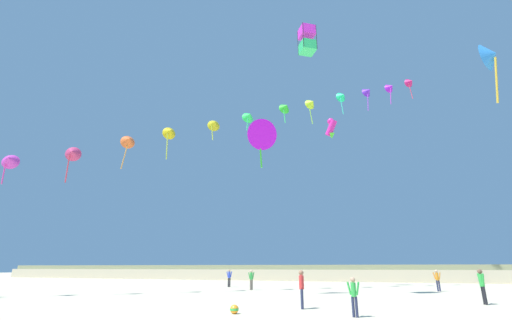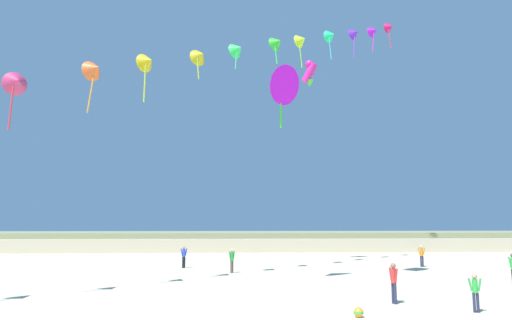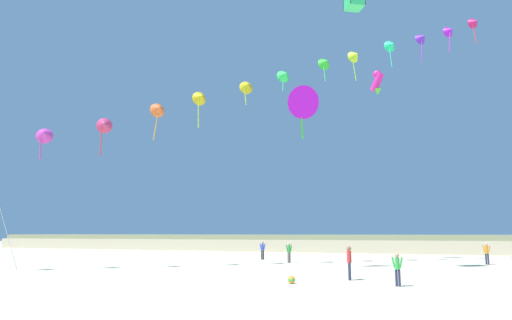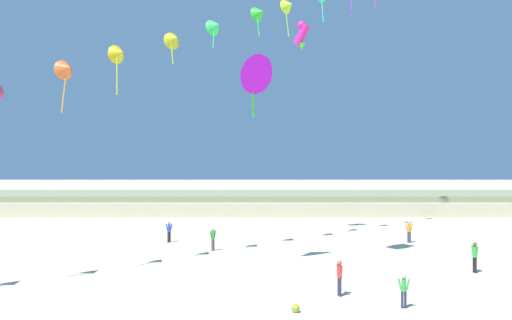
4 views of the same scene
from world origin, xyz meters
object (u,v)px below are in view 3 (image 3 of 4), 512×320
object	(u,v)px
person_far_center	(397,267)
beach_ball	(291,280)
person_near_left	(289,251)
person_mid_center	(263,249)
person_near_right	(349,260)
large_kite_outer_drift	(301,102)
person_far_right	(487,252)
large_kite_low_lead	(377,81)

from	to	relation	value
person_far_center	beach_ball	bearing A→B (deg)	-172.34
person_near_left	person_mid_center	bearing A→B (deg)	135.54
person_near_right	beach_ball	xyz separation A→B (m)	(-2.29, -2.65, -0.81)
person_near_left	large_kite_outer_drift	world-z (taller)	large_kite_outer_drift
person_far_right	large_kite_low_lead	distance (m)	17.97
person_far_right	large_kite_outer_drift	distance (m)	18.39
person_near_left	person_far_center	bearing A→B (deg)	-55.83
person_far_center	person_near_left	bearing A→B (deg)	124.17
person_near_right	person_far_right	bearing A→B (deg)	63.53
person_mid_center	person_far_center	size ratio (longest dim) A/B	1.11
large_kite_outer_drift	beach_ball	bearing A→B (deg)	-78.17
beach_ball	person_far_right	bearing A→B (deg)	61.13
person_far_right	large_kite_low_lead	world-z (taller)	large_kite_low_lead
beach_ball	person_far_center	bearing A→B (deg)	7.66
person_near_right	large_kite_outer_drift	distance (m)	13.02
person_near_right	person_far_right	world-z (taller)	person_near_right
person_far_center	beach_ball	distance (m)	4.91
person_far_right	large_kite_low_lead	xyz separation A→B (m)	(-7.94, 3.55, 15.72)
person_near_left	person_mid_center	distance (m)	5.11
person_far_right	beach_ball	bearing A→B (deg)	-118.87
person_near_left	person_far_right	bearing A→B (deg)	13.27
person_mid_center	large_kite_outer_drift	bearing A→B (deg)	-55.06
person_far_right	person_near_right	bearing A→B (deg)	-116.47
large_kite_low_lead	person_far_right	bearing A→B (deg)	-24.09
large_kite_low_lead	beach_ball	distance (m)	27.35
person_near_right	large_kite_outer_drift	bearing A→B (deg)	123.37
person_near_right	person_far_right	distance (m)	17.32
person_far_right	person_far_center	distance (m)	18.27
person_far_center	large_kite_outer_drift	xyz separation A→B (m)	(-6.70, 8.35, 10.72)
large_kite_low_lead	large_kite_outer_drift	bearing A→B (deg)	-107.28
person_mid_center	person_near_left	bearing A→B (deg)	-44.46
person_near_left	person_near_right	size ratio (longest dim) A/B	0.96
person_near_right	person_far_center	bearing A→B (deg)	-38.47
large_kite_low_lead	large_kite_outer_drift	distance (m)	14.26
person_mid_center	large_kite_low_lead	xyz separation A→B (m)	(10.43, 3.44, 15.73)
person_mid_center	large_kite_low_lead	size ratio (longest dim) A/B	0.68
person_far_right	beach_ball	world-z (taller)	person_far_right
person_near_left	beach_ball	distance (m)	15.44
person_near_left	person_far_center	xyz separation A→B (m)	(9.53, -14.04, -0.10)
large_kite_low_lead	beach_ball	world-z (taller)	large_kite_low_lead
person_mid_center	person_far_center	world-z (taller)	person_mid_center
person_near_left	large_kite_outer_drift	size ratio (longest dim) A/B	0.43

